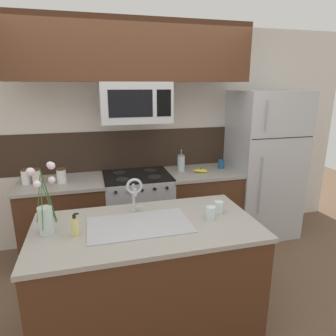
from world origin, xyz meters
TOP-DOWN VIEW (x-y plane):
  - ground_plane at (0.00, 0.00)m, footprint 10.00×10.00m
  - rear_partition at (0.30, 1.28)m, footprint 5.20×0.10m
  - splash_band at (0.00, 1.22)m, footprint 3.39×0.01m
  - back_counter_left at (-0.83, 0.90)m, footprint 0.92×0.65m
  - back_counter_right at (0.80, 0.90)m, footprint 0.87×0.65m
  - stove_range at (0.00, 0.90)m, footprint 0.76×0.64m
  - microwave at (0.00, 0.88)m, footprint 0.74×0.40m
  - upper_cabinet_band at (-0.02, 0.85)m, footprint 2.50×0.34m
  - refrigerator at (1.64, 0.92)m, footprint 0.83×0.74m
  - storage_jar_tall at (-1.17, 0.90)m, footprint 0.09×0.09m
  - storage_jar_medium at (-1.06, 0.86)m, footprint 0.09×0.09m
  - storage_jar_short at (-0.81, 0.86)m, footprint 0.10×0.10m
  - banana_bunch at (0.76, 0.84)m, footprint 0.19×0.12m
  - french_press at (0.55, 0.96)m, footprint 0.09×0.09m
  - coffee_tin at (1.07, 0.95)m, footprint 0.08×0.08m
  - island_counter at (-0.13, -0.35)m, footprint 1.68×0.88m
  - kitchen_sink at (-0.18, -0.35)m, footprint 0.76×0.44m
  - sink_faucet at (-0.18, -0.13)m, footprint 0.14×0.14m
  - dish_soap_bottle at (-0.64, -0.39)m, footprint 0.06×0.05m
  - drinking_glass at (0.37, -0.38)m, footprint 0.07×0.07m
  - spare_glass at (0.48, -0.29)m, footprint 0.07×0.07m
  - flower_vase at (-0.83, -0.30)m, footprint 0.19×0.22m

SIDE VIEW (x-z plane):
  - ground_plane at x=0.00m, z-range 0.00..0.00m
  - island_counter at x=-0.13m, z-range 0.00..0.91m
  - back_counter_left at x=-0.83m, z-range 0.00..0.91m
  - back_counter_right at x=0.80m, z-range 0.00..0.91m
  - stove_range at x=0.00m, z-range 0.00..0.93m
  - kitchen_sink at x=-0.18m, z-range 0.76..0.92m
  - refrigerator at x=1.64m, z-range 0.00..1.85m
  - banana_bunch at x=0.76m, z-range 0.89..0.97m
  - spare_glass at x=0.48m, z-range 0.91..1.01m
  - drinking_glass at x=0.37m, z-range 0.91..1.01m
  - coffee_tin at x=1.07m, z-range 0.91..1.02m
  - dish_soap_bottle at x=-0.64m, z-range 0.90..1.06m
  - storage_jar_short at x=-0.81m, z-range 0.91..1.07m
  - storage_jar_tall at x=-1.17m, z-range 0.91..1.08m
  - storage_jar_medium at x=-1.06m, z-range 0.91..1.09m
  - french_press at x=0.55m, z-range 0.88..1.14m
  - flower_vase at x=-0.83m, z-range 0.82..1.33m
  - sink_faucet at x=-0.18m, z-range 0.95..1.26m
  - splash_band at x=0.00m, z-range 0.91..1.39m
  - rear_partition at x=0.30m, z-range 0.00..2.60m
  - microwave at x=0.00m, z-range 1.53..1.95m
  - upper_cabinet_band at x=-0.02m, z-range 1.95..2.55m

